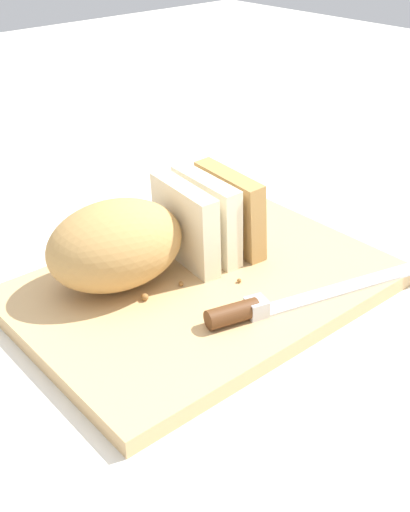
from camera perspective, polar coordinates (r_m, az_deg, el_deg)
ground_plane at (r=0.70m, az=-0.00°, el=-3.40°), size 3.00×3.00×0.00m
cutting_board at (r=0.70m, az=-0.00°, el=-2.77°), size 0.41×0.29×0.02m
bread_loaf at (r=0.69m, az=-5.42°, el=1.80°), size 0.25×0.14×0.09m
bread_knife at (r=0.65m, az=6.25°, el=-4.29°), size 0.28×0.10×0.02m
crumb_near_knife at (r=0.69m, az=3.08°, el=-2.21°), size 0.00×0.00×0.00m
crumb_near_loaf at (r=0.68m, az=-2.16°, el=-2.50°), size 0.01×0.01×0.01m
crumb_stray_left at (r=0.66m, az=-5.42°, el=-3.68°), size 0.01×0.01×0.01m
crumb_stray_right at (r=0.74m, az=-4.44°, el=0.11°), size 0.00×0.00×0.00m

